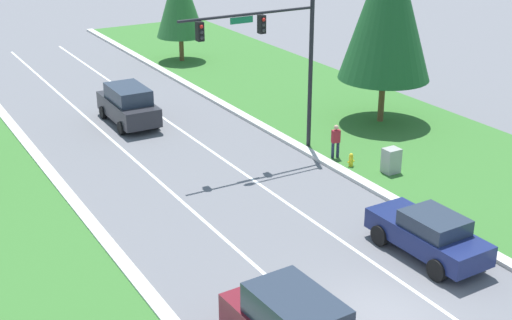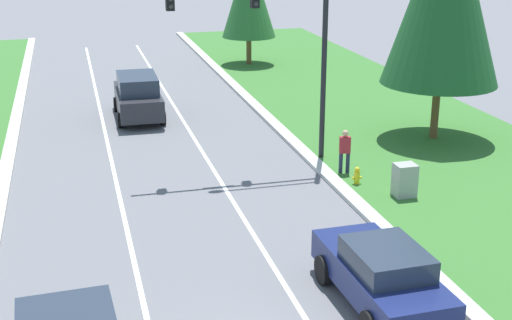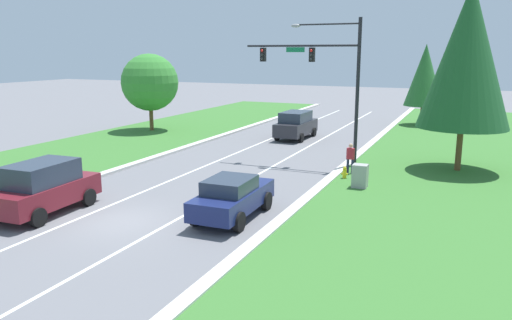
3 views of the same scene
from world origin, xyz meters
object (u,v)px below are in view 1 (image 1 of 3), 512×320
Objects in this scene: utility_cabinet at (391,161)px; fire_hydrant at (351,161)px; pedestrian at (336,140)px; conifer_far_right_tree at (388,5)px; navy_sedan at (428,234)px; traffic_signal_mast at (277,41)px; charcoal_suv at (128,105)px.

utility_cabinet reaches higher than fire_hydrant.
conifer_far_right_tree reaches higher than pedestrian.
pedestrian reaches higher than navy_sedan.
fire_hydrant is at bearing -56.73° from traffic_signal_mast.
fire_hydrant is 8.97m from conifer_far_right_tree.
charcoal_suv is 2.82× the size of pedestrian.
charcoal_suv reaches higher than navy_sedan.
fire_hydrant is 0.07× the size of conifer_far_right_tree.
charcoal_suv is at bearing 120.59° from fire_hydrant.
utility_cabinet is (7.50, -12.30, -0.45)m from charcoal_suv.
conifer_far_right_tree reaches higher than navy_sedan.
traffic_signal_mast reaches higher than charcoal_suv.
navy_sedan is (-0.55, -10.83, -4.57)m from traffic_signal_mast.
fire_hydrant is (2.04, -3.11, -5.09)m from traffic_signal_mast.
conifer_far_right_tree reaches higher than charcoal_suv.
pedestrian is (-1.09, 2.65, 0.34)m from utility_cabinet.
conifer_far_right_tree is at bearing -28.55° from charcoal_suv.
charcoal_suv is 3.99× the size of utility_cabinet.
charcoal_suv reaches higher than fire_hydrant.
fire_hydrant is (0.00, -1.20, -0.59)m from pedestrian.
navy_sedan reaches higher than fire_hydrant.
navy_sedan is 6.54× the size of fire_hydrant.
conifer_far_right_tree is (7.83, 11.99, 5.37)m from navy_sedan.
utility_cabinet is 1.71× the size of fire_hydrant.
charcoal_suv is at bearing -47.32° from pedestrian.
traffic_signal_mast is at bearing 85.60° from navy_sedan.
traffic_signal_mast is 11.78× the size of fire_hydrant.
navy_sedan is at bearing 82.86° from pedestrian.
conifer_far_right_tree is at bearing 54.09° from utility_cabinet.
traffic_signal_mast reaches higher than utility_cabinet.
fire_hydrant is at bearing 69.94° from navy_sedan.
traffic_signal_mast is 4.88× the size of pedestrian.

